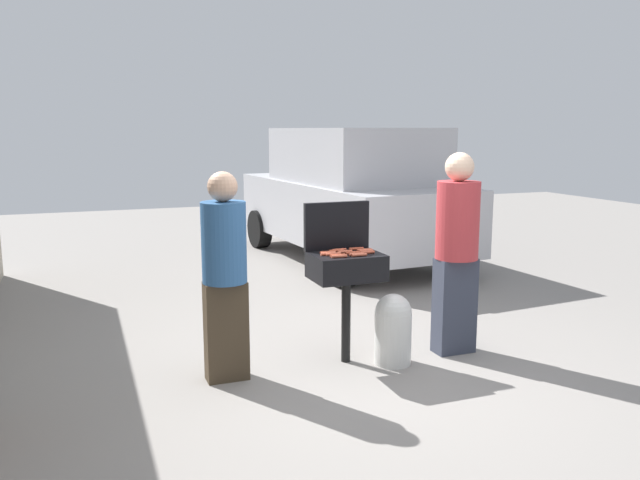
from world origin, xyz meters
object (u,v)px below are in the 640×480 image
hot_dog_6 (328,254)px  propane_tank (393,328)px  hot_dog_2 (356,249)px  hot_dog_4 (328,253)px  person_left (225,269)px  hot_dog_3 (345,252)px  hot_dog_5 (364,250)px  bbq_grill (346,271)px  parked_minivan (351,194)px  hot_dog_14 (338,255)px  hot_dog_7 (356,254)px  hot_dog_8 (333,254)px  hot_dog_0 (353,253)px  hot_dog_13 (366,251)px  hot_dog_1 (327,252)px  hot_dog_12 (367,252)px  person_right (457,246)px  hot_dog_15 (339,250)px  hot_dog_11 (339,256)px  hot_dog_9 (336,251)px  hot_dog_10 (359,255)px

hot_dog_6 → propane_tank: (0.53, -0.18, -0.65)m
hot_dog_2 → hot_dog_4: same height
person_left → hot_dog_3: bearing=-4.8°
hot_dog_2 → hot_dog_5: same height
bbq_grill → parked_minivan: 4.43m
parked_minivan → hot_dog_2: bearing=62.5°
hot_dog_14 → hot_dog_6: bearing=120.0°
hot_dog_2 → hot_dog_7: size_ratio=1.00×
hot_dog_8 → hot_dog_0: bearing=-1.9°
hot_dog_0 → hot_dog_13: size_ratio=1.00×
hot_dog_13 → hot_dog_7: bearing=-142.5°
hot_dog_5 → hot_dog_0: bearing=-152.1°
person_left → hot_dog_8: bearing=-8.2°
hot_dog_0 → hot_dog_13: 0.15m
hot_dog_1 → hot_dog_7: same height
hot_dog_3 → hot_dog_12: size_ratio=1.00×
hot_dog_6 → person_right: person_right is taller
hot_dog_2 → propane_tank: size_ratio=0.21×
propane_tank → bbq_grill: bearing=152.3°
hot_dog_7 → parked_minivan: parked_minivan is taller
hot_dog_1 → hot_dog_13: size_ratio=1.00×
hot_dog_1 → hot_dog_6: 0.06m
hot_dog_13 → hot_dog_4: bearing=176.2°
propane_tank → person_right: 0.93m
hot_dog_3 → hot_dog_13: size_ratio=1.00×
hot_dog_3 → hot_dog_15: 0.09m
hot_dog_2 → hot_dog_5: (0.04, -0.08, 0.00)m
parked_minivan → person_right: bearing=74.7°
hot_dog_11 → hot_dog_15: bearing=67.8°
hot_dog_5 → person_right: 0.85m
bbq_grill → parked_minivan: bearing=66.0°
hot_dog_0 → hot_dog_1: size_ratio=1.00×
hot_dog_8 → person_left: (-0.92, 0.01, -0.06)m
hot_dog_4 → hot_dog_7: 0.24m
bbq_grill → hot_dog_2: bearing=39.1°
hot_dog_8 → parked_minivan: (1.94, 4.07, 0.05)m
parked_minivan → propane_tank: bearing=66.6°
hot_dog_7 → propane_tank: bearing=-15.2°
hot_dog_1 → hot_dog_2: same height
hot_dog_1 → hot_dog_14: bearing=-78.3°
hot_dog_9 → hot_dog_10: (0.11, -0.23, 0.00)m
hot_dog_6 → hot_dog_0: bearing=-9.0°
hot_dog_14 → hot_dog_15: bearing=64.2°
hot_dog_10 → person_right: bearing=1.1°
hot_dog_0 → parked_minivan: (1.76, 4.08, 0.05)m
bbq_grill → parked_minivan: (1.80, 4.04, 0.21)m
hot_dog_10 → hot_dog_14: bearing=165.1°
bbq_grill → hot_dog_2: size_ratio=7.38×
hot_dog_0 → parked_minivan: 4.44m
parked_minivan → hot_dog_11: bearing=60.6°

